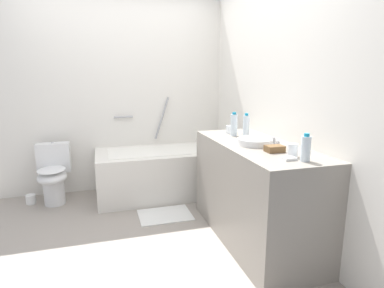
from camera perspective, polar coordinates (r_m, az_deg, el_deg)
ground_plane at (r=3.18m, az=-10.93°, el=-15.74°), size 3.79×3.79×0.00m
wall_back_tiled at (r=4.25m, az=-13.51°, el=8.43°), size 3.19×0.10×2.45m
wall_right_mirror at (r=3.28m, az=14.34°, el=7.39°), size 0.10×3.14×2.45m
bathtub at (r=4.03m, az=-4.92°, el=-4.80°), size 1.66×0.80×1.21m
toilet at (r=4.06m, az=-23.72°, el=-4.95°), size 0.38×0.51×0.71m
vanity_counter at (r=2.95m, az=11.15°, el=-8.49°), size 0.62×1.54×0.90m
sink_basin at (r=2.77m, az=11.24°, el=0.41°), size 0.30×0.30×0.05m
sink_faucet at (r=2.86m, az=14.43°, el=0.61°), size 0.11×0.15×0.06m
water_bottle_0 at (r=3.06m, az=9.73°, el=3.15°), size 0.06×0.06×0.24m
water_bottle_1 at (r=3.15m, az=7.57°, el=3.45°), size 0.07×0.07×0.23m
water_bottle_2 at (r=2.32m, az=19.82°, el=-0.75°), size 0.07×0.07×0.20m
drinking_glass_0 at (r=3.29m, az=6.73°, el=2.61°), size 0.07×0.07×0.08m
drinking_glass_1 at (r=2.42m, az=17.69°, el=-1.10°), size 0.07×0.07×0.10m
amenity_basket at (r=2.55m, az=14.65°, el=-0.83°), size 0.14×0.10×0.05m
soap_dish at (r=2.33m, az=17.15°, el=-2.53°), size 0.09×0.06×0.02m
bath_mat at (r=3.52m, az=-4.88°, el=-12.62°), size 0.56×0.41×0.01m
toilet_paper_roll at (r=4.24m, az=-27.03°, el=-8.85°), size 0.11×0.11×0.11m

